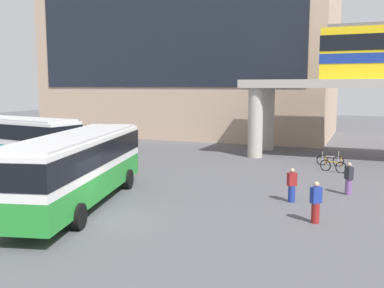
# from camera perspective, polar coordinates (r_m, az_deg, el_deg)

# --- Properties ---
(ground_plane) EXTENTS (120.00, 120.00, 0.00)m
(ground_plane) POSITION_cam_1_polar(r_m,az_deg,el_deg) (26.53, 0.04, -3.93)
(ground_plane) COLOR #515156
(station_building) EXTENTS (30.50, 15.11, 19.33)m
(station_building) POSITION_cam_1_polar(r_m,az_deg,el_deg) (49.65, -0.05, 12.63)
(station_building) COLOR tan
(station_building) RESTS_ON ground_plane
(bus_main) EXTENTS (5.21, 11.32, 3.22)m
(bus_main) POSITION_cam_1_polar(r_m,az_deg,el_deg) (19.76, -14.74, -2.30)
(bus_main) COLOR #268C33
(bus_main) RESTS_ON ground_plane
(bus_secondary) EXTENTS (11.30, 4.25, 3.22)m
(bus_secondary) POSITION_cam_1_polar(r_m,az_deg,el_deg) (31.82, -22.78, 1.03)
(bus_secondary) COLOR teal
(bus_secondary) RESTS_ON ground_plane
(bicycle_orange) EXTENTS (1.66, 0.78, 1.04)m
(bicycle_orange) POSITION_cam_1_polar(r_m,az_deg,el_deg) (28.45, 18.05, -2.78)
(bicycle_orange) COLOR black
(bicycle_orange) RESTS_ON ground_plane
(bicycle_silver) EXTENTS (1.79, 0.17, 1.04)m
(bicycle_silver) POSITION_cam_1_polar(r_m,az_deg,el_deg) (30.61, 17.70, -2.06)
(bicycle_silver) COLOR black
(bicycle_silver) RESTS_ON ground_plane
(pedestrian_by_bike_rack) EXTENTS (0.47, 0.46, 1.65)m
(pedestrian_by_bike_rack) POSITION_cam_1_polar(r_m,az_deg,el_deg) (17.67, 15.94, -7.54)
(pedestrian_by_bike_rack) COLOR maroon
(pedestrian_by_bike_rack) RESTS_ON ground_plane
(pedestrian_waiting_near_stop) EXTENTS (0.48, 0.45, 1.58)m
(pedestrian_waiting_near_stop) POSITION_cam_1_polar(r_m,az_deg,el_deg) (20.54, 12.98, -5.44)
(pedestrian_waiting_near_stop) COLOR navy
(pedestrian_waiting_near_stop) RESTS_ON ground_plane
(pedestrian_walking_across) EXTENTS (0.45, 0.48, 1.61)m
(pedestrian_walking_across) POSITION_cam_1_polar(r_m,az_deg,el_deg) (22.68, 19.89, -4.44)
(pedestrian_walking_across) COLOR #724C8C
(pedestrian_walking_across) RESTS_ON ground_plane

